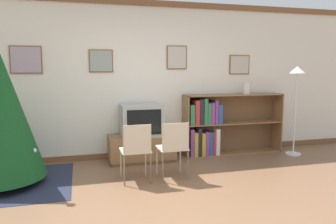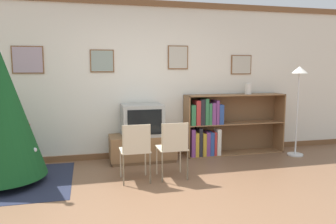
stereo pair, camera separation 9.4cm
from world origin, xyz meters
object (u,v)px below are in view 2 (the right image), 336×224
at_px(tv_console, 142,148).
at_px(bookshelf, 216,126).
at_px(standing_lamp, 299,88).
at_px(folding_chair_left, 136,149).
at_px(television, 142,120).
at_px(folding_chair_right, 173,146).
at_px(vase, 248,88).

relative_size(tv_console, bookshelf, 0.59).
xyz_separation_m(tv_console, bookshelf, (1.36, 0.09, 0.30)).
bearing_deg(bookshelf, standing_lamp, -16.36).
bearing_deg(bookshelf, folding_chair_left, -145.79).
bearing_deg(standing_lamp, television, 173.47).
distance_m(television, bookshelf, 1.38).
bearing_deg(television, tv_console, 90.00).
height_order(folding_chair_left, bookshelf, bookshelf).
relative_size(tv_console, standing_lamp, 0.69).
bearing_deg(bookshelf, television, -176.26).
xyz_separation_m(bookshelf, standing_lamp, (1.37, -0.40, 0.70)).
xyz_separation_m(folding_chair_right, standing_lamp, (2.47, 0.71, 0.75)).
xyz_separation_m(folding_chair_left, bookshelf, (1.63, 1.11, 0.05)).
bearing_deg(vase, tv_console, -177.20).
height_order(folding_chair_left, folding_chair_right, same).
relative_size(folding_chair_right, standing_lamp, 0.52).
relative_size(tv_console, television, 1.62).
bearing_deg(folding_chair_left, bookshelf, 34.21).
height_order(television, vase, vase).
relative_size(tv_console, folding_chair_right, 1.33).
bearing_deg(bookshelf, vase, 0.96).
distance_m(television, folding_chair_left, 1.08).
distance_m(folding_chair_left, vase, 2.61).
relative_size(television, vase, 3.30).
bearing_deg(folding_chair_left, folding_chair_right, 0.00).
height_order(tv_console, folding_chair_right, folding_chair_right).
bearing_deg(television, folding_chair_left, -104.58).
bearing_deg(standing_lamp, tv_console, 173.42).
bearing_deg(standing_lamp, vase, 151.26).
height_order(television, folding_chair_left, television).
relative_size(folding_chair_left, folding_chair_right, 1.00).
height_order(tv_console, bookshelf, bookshelf).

